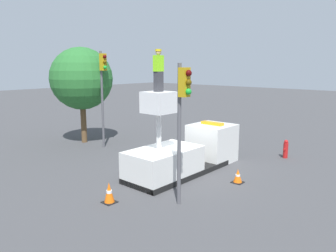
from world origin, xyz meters
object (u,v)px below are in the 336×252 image
(bucket_truck, at_px, (185,153))
(traffic_cone_rear, at_px, (109,193))
(worker, at_px, (158,71))
(tree_left_bg, at_px, (82,79))
(traffic_light_pole, at_px, (183,107))
(traffic_light_across, at_px, (103,80))
(fire_hydrant, at_px, (286,149))
(traffic_cone_curbside, at_px, (238,176))

(bucket_truck, distance_m, traffic_cone_rear, 4.81)
(worker, relative_size, tree_left_bg, 0.28)
(bucket_truck, bearing_deg, traffic_light_pole, -143.21)
(traffic_light_pole, height_order, traffic_light_across, traffic_light_across)
(traffic_light_pole, xyz_separation_m, fire_hydrant, (8.57, -0.36, -3.12))
(bucket_truck, distance_m, worker, 4.34)
(traffic_cone_rear, bearing_deg, traffic_cone_curbside, -26.35)
(traffic_light_pole, bearing_deg, traffic_light_across, 68.93)
(bucket_truck, relative_size, fire_hydrant, 6.42)
(traffic_cone_curbside, bearing_deg, tree_left_bg, 89.92)
(worker, bearing_deg, bucket_truck, 0.00)
(traffic_cone_curbside, distance_m, tree_left_bg, 12.15)
(traffic_cone_curbside, bearing_deg, traffic_light_pole, 173.82)
(traffic_light_across, relative_size, fire_hydrant, 5.74)
(bucket_truck, height_order, tree_left_bg, tree_left_bg)
(worker, bearing_deg, traffic_light_across, 71.81)
(traffic_light_pole, relative_size, traffic_cone_curbside, 8.33)
(worker, relative_size, traffic_cone_rear, 2.23)
(traffic_light_across, xyz_separation_m, traffic_cone_rear, (-5.11, -6.87, -3.76))
(traffic_light_across, bearing_deg, fire_hydrant, -61.39)
(fire_hydrant, xyz_separation_m, traffic_cone_curbside, (-5.18, -0.01, -0.21))
(worker, bearing_deg, traffic_light_pole, -118.65)
(traffic_cone_curbside, relative_size, tree_left_bg, 0.10)
(traffic_cone_rear, bearing_deg, fire_hydrant, -13.69)
(bucket_truck, relative_size, traffic_light_across, 1.12)
(traffic_light_pole, xyz_separation_m, traffic_light_across, (3.47, 9.00, 0.52))
(traffic_cone_curbside, bearing_deg, bucket_truck, 95.36)
(traffic_light_pole, relative_size, fire_hydrant, 4.99)
(worker, distance_m, traffic_light_pole, 2.93)
(fire_hydrant, height_order, traffic_cone_rear, fire_hydrant)
(bucket_truck, relative_size, traffic_light_pole, 1.29)
(traffic_light_pole, xyz_separation_m, tree_left_bg, (3.41, 11.14, 0.56))
(worker, bearing_deg, tree_left_bg, 76.41)
(worker, relative_size, traffic_light_across, 0.30)
(bucket_truck, bearing_deg, traffic_light_across, 87.15)
(traffic_light_across, bearing_deg, traffic_light_pole, -111.07)
(bucket_truck, height_order, traffic_cone_rear, bucket_truck)
(worker, height_order, traffic_cone_rear, worker)
(traffic_light_pole, bearing_deg, fire_hydrant, -2.42)
(traffic_light_pole, relative_size, tree_left_bg, 0.82)
(traffic_light_across, height_order, tree_left_bg, tree_left_bg)
(traffic_light_pole, height_order, traffic_cone_curbside, traffic_light_pole)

